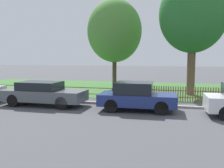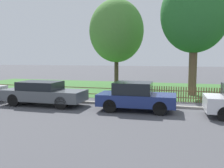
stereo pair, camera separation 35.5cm
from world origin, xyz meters
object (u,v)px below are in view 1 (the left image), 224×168
parked_car_black_saloon (43,93)px  parked_car_navy_estate (137,96)px  covered_motorcycle (126,91)px  tree_behind_motorcycle (193,15)px  tree_nearest_kerb (114,31)px

parked_car_black_saloon → parked_car_navy_estate: (5.19, -0.02, 0.03)m
parked_car_black_saloon → covered_motorcycle: (4.19, 2.27, -0.04)m
parked_car_black_saloon → covered_motorcycle: parked_car_black_saloon is taller
parked_car_black_saloon → covered_motorcycle: bearing=28.8°
parked_car_black_saloon → parked_car_navy_estate: size_ratio=1.19×
parked_car_black_saloon → tree_behind_motorcycle: size_ratio=0.56×
parked_car_black_saloon → tree_nearest_kerb: size_ratio=0.62×
parked_car_navy_estate → tree_behind_motorcycle: (2.91, 6.11, 4.83)m
parked_car_navy_estate → tree_nearest_kerb: (-3.22, 8.54, 4.12)m
covered_motorcycle → tree_behind_motorcycle: 7.34m
covered_motorcycle → tree_nearest_kerb: tree_nearest_kerb is taller
parked_car_navy_estate → tree_behind_motorcycle: bearing=62.7°
covered_motorcycle → tree_nearest_kerb: (-2.22, 6.25, 4.19)m
parked_car_navy_estate → covered_motorcycle: (-1.00, 2.29, -0.07)m
parked_car_navy_estate → tree_behind_motorcycle: tree_behind_motorcycle is taller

